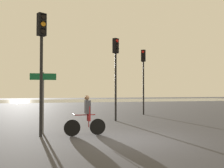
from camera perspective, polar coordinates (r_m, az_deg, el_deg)
The scene contains 7 objects.
ground_plane at distance 9.44m, azimuth 4.89°, elevation -12.56°, with size 120.00×120.00×0.00m, color #333338.
water_strip at distance 48.27m, azimuth -11.02°, elevation -3.78°, with size 80.00×16.00×0.01m, color slate.
traffic_light_near_left at distance 10.36m, azimuth -15.82°, elevation 7.21°, with size 0.40×0.42×4.89m.
traffic_light_far_right at distance 19.29m, azimuth 7.18°, elevation 3.21°, with size 0.40×0.42×4.97m.
traffic_light_center at distance 15.13m, azimuth 0.85°, elevation 4.60°, with size 0.40×0.42×5.00m.
direction_sign_post at distance 11.08m, azimuth -15.49°, elevation -2.06°, with size 1.10×0.14×2.60m.
cyclist at distance 10.21m, azimuth -5.81°, elevation -7.08°, with size 1.71×0.46×1.62m.
Camera 1 is at (-3.10, -8.73, 1.78)m, focal length 40.00 mm.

